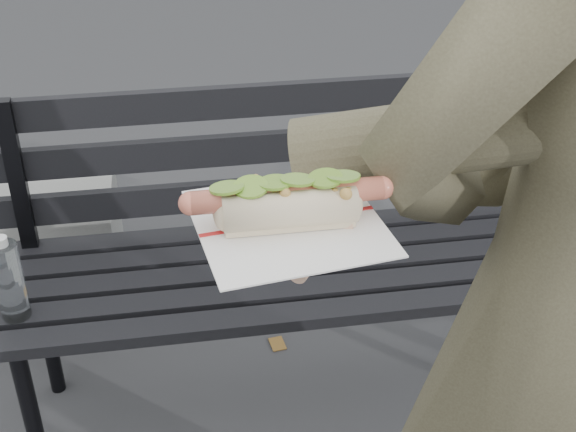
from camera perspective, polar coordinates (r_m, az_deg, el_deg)
name	(u,v)px	position (r m, az deg, el deg)	size (l,w,h in m)	color
park_bench	(291,235)	(2.00, 0.21, -1.33)	(1.50, 0.44, 0.88)	black
held_hotdog	(457,149)	(0.92, 11.95, 4.66)	(0.64, 0.30, 0.20)	#47422F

